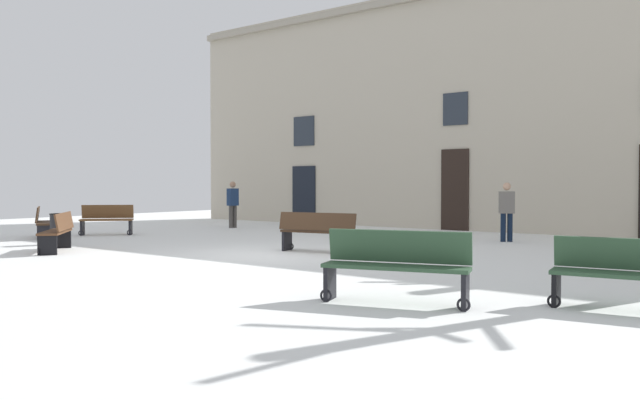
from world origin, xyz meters
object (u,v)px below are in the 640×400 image
(litter_bin, at_px, (58,229))
(bench_facing_shops, at_px, (107,220))
(bench_back_to_back_left, at_px, (58,231))
(bench_far_corner, at_px, (43,222))
(bench_near_lamp, at_px, (320,231))
(person_strolling, at_px, (507,209))
(bench_near_center_tree, at_px, (396,265))
(bench_by_litter_bin, at_px, (632,274))
(person_near_bench, at_px, (233,202))

(litter_bin, bearing_deg, bench_facing_shops, 122.45)
(bench_back_to_back_left, bearing_deg, bench_facing_shops, 174.49)
(bench_far_corner, distance_m, bench_near_lamp, 8.92)
(bench_facing_shops, distance_m, person_strolling, 11.74)
(bench_back_to_back_left, bearing_deg, litter_bin, -168.38)
(person_strolling, bearing_deg, bench_far_corner, 176.44)
(bench_near_center_tree, distance_m, bench_by_litter_bin, 2.85)
(bench_near_lamp, bearing_deg, bench_facing_shops, -10.66)
(litter_bin, bearing_deg, person_strolling, 40.39)
(bench_near_center_tree, height_order, bench_far_corner, bench_near_center_tree)
(bench_near_center_tree, bearing_deg, bench_near_lamp, 119.93)
(bench_near_lamp, height_order, person_near_bench, person_near_bench)
(bench_facing_shops, xyz_separation_m, bench_by_litter_bin, (15.07, -2.99, -0.01))
(bench_back_to_back_left, height_order, bench_by_litter_bin, bench_back_to_back_left)
(bench_by_litter_bin, bearing_deg, person_strolling, 111.75)
(litter_bin, relative_size, person_strolling, 0.50)
(litter_bin, bearing_deg, bench_far_corner, 159.02)
(bench_back_to_back_left, height_order, bench_near_lamp, bench_near_lamp)
(litter_bin, distance_m, bench_near_lamp, 6.98)
(bench_by_litter_bin, height_order, person_near_bench, person_near_bench)
(bench_back_to_back_left, distance_m, person_strolling, 11.31)
(person_strolling, distance_m, person_near_bench, 9.72)
(bench_far_corner, height_order, person_strolling, person_strolling)
(person_strolling, xyz_separation_m, person_near_bench, (-9.70, -0.55, 0.03))
(litter_bin, relative_size, bench_near_center_tree, 0.41)
(bench_far_corner, bearing_deg, bench_by_litter_bin, -154.33)
(bench_near_lamp, bearing_deg, bench_far_corner, 0.27)
(bench_back_to_back_left, bearing_deg, bench_by_litter_bin, 44.28)
(bench_near_lamp, bearing_deg, person_near_bench, -42.54)
(bench_facing_shops, relative_size, bench_by_litter_bin, 0.74)
(bench_facing_shops, distance_m, bench_near_center_tree, 13.23)
(bench_near_center_tree, relative_size, person_strolling, 1.23)
(bench_by_litter_bin, xyz_separation_m, bench_far_corner, (-15.70, 1.30, -0.00))
(person_strolling, bearing_deg, bench_by_litter_bin, -95.53)
(bench_back_to_back_left, height_order, person_strolling, person_strolling)
(bench_back_to_back_left, distance_m, bench_by_litter_bin, 11.91)
(bench_far_corner, relative_size, person_near_bench, 1.10)
(bench_facing_shops, relative_size, bench_near_lamp, 0.72)
(litter_bin, distance_m, bench_back_to_back_left, 1.79)
(bench_far_corner, distance_m, person_near_bench, 6.40)
(litter_bin, height_order, bench_near_lamp, bench_near_lamp)
(bench_facing_shops, height_order, bench_back_to_back_left, bench_facing_shops)
(litter_bin, relative_size, bench_back_to_back_left, 0.51)
(bench_facing_shops, xyz_separation_m, bench_near_lamp, (8.13, -0.04, 0.01))
(bench_by_litter_bin, xyz_separation_m, person_strolling, (-4.48, 8.06, 0.41))
(litter_bin, xyz_separation_m, bench_far_corner, (-2.26, 0.87, 0.05))
(person_strolling, relative_size, person_near_bench, 0.97)
(bench_facing_shops, bearing_deg, bench_back_to_back_left, -92.40)
(bench_far_corner, bearing_deg, person_near_bench, -73.33)
(litter_bin, xyz_separation_m, bench_facing_shops, (-1.62, 2.55, 0.07))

